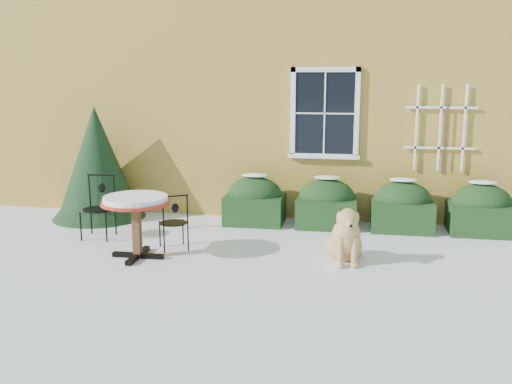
% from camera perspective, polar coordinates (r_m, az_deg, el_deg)
% --- Properties ---
extents(ground, '(80.00, 80.00, 0.00)m').
position_cam_1_polar(ground, '(7.97, -1.27, -7.78)').
color(ground, white).
rests_on(ground, ground).
extents(house, '(12.40, 8.40, 6.40)m').
position_cam_1_polar(house, '(14.46, 4.31, 13.83)').
color(house, gold).
rests_on(house, ground).
extents(hedge_row, '(4.95, 0.80, 0.91)m').
position_cam_1_polar(hedge_row, '(10.17, 10.75, -1.35)').
color(hedge_row, black).
rests_on(hedge_row, ground).
extents(evergreen_shrub, '(1.73, 1.73, 2.09)m').
position_cam_1_polar(evergreen_shrub, '(11.08, -15.57, 1.80)').
color(evergreen_shrub, black).
rests_on(evergreen_shrub, ground).
extents(bistro_table, '(1.00, 1.00, 0.93)m').
position_cam_1_polar(bistro_table, '(8.45, -11.93, -1.44)').
color(bistro_table, black).
rests_on(bistro_table, ground).
extents(patio_chair_near, '(0.53, 0.53, 0.88)m').
position_cam_1_polar(patio_chair_near, '(8.84, -8.22, -2.96)').
color(patio_chair_near, black).
rests_on(patio_chair_near, ground).
extents(patio_chair_far, '(0.50, 0.49, 1.03)m').
position_cam_1_polar(patio_chair_far, '(9.76, -15.46, -1.44)').
color(patio_chair_far, black).
rests_on(patio_chair_far, ground).
extents(dog, '(0.64, 0.96, 0.86)m').
position_cam_1_polar(dog, '(8.29, 8.93, -4.66)').
color(dog, tan).
rests_on(dog, ground).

